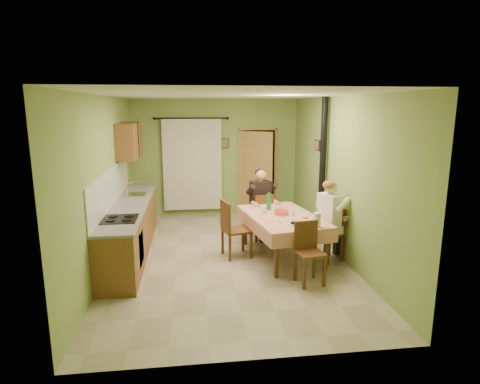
{
  "coord_description": "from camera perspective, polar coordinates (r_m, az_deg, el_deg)",
  "views": [
    {
      "loc": [
        -0.61,
        -6.71,
        2.61
      ],
      "look_at": [
        0.25,
        0.1,
        1.15
      ],
      "focal_mm": 30.0,
      "sensor_mm": 36.0,
      "label": 1
    }
  ],
  "objects": [
    {
      "name": "floor",
      "position": [
        7.23,
        -1.89,
        -9.17
      ],
      "size": [
        4.0,
        6.0,
        0.01
      ],
      "primitive_type": "cube",
      "color": "tan",
      "rests_on": "ground"
    },
    {
      "name": "room_shell",
      "position": [
        6.79,
        -2.0,
        5.31
      ],
      "size": [
        4.04,
        6.04,
        2.82
      ],
      "color": "#85A454",
      "rests_on": "ground"
    },
    {
      "name": "kitchen_run",
      "position": [
        7.51,
        -15.34,
        -4.91
      ],
      "size": [
        0.64,
        3.64,
        1.56
      ],
      "color": "brown",
      "rests_on": "ground"
    },
    {
      "name": "upper_cabinets",
      "position": [
        8.53,
        -15.45,
        7.13
      ],
      "size": [
        0.35,
        1.4,
        0.7
      ],
      "primitive_type": "cube",
      "color": "brown",
      "rests_on": "room_shell"
    },
    {
      "name": "curtain",
      "position": [
        9.71,
        -6.78,
        3.94
      ],
      "size": [
        1.7,
        0.07,
        2.22
      ],
      "color": "black",
      "rests_on": "ground"
    },
    {
      "name": "doorway",
      "position": [
        9.84,
        2.42,
        2.88
      ],
      "size": [
        0.96,
        0.5,
        2.15
      ],
      "color": "black",
      "rests_on": "ground"
    },
    {
      "name": "dining_table",
      "position": [
        7.14,
        5.99,
        -6.26
      ],
      "size": [
        1.42,
        2.04,
        0.76
      ],
      "rotation": [
        0.0,
        0.0,
        0.17
      ],
      "color": "tan",
      "rests_on": "ground"
    },
    {
      "name": "tableware",
      "position": [
        6.95,
        6.63,
        -3.05
      ],
      "size": [
        0.86,
        1.58,
        0.33
      ],
      "color": "white",
      "rests_on": "dining_table"
    },
    {
      "name": "chair_far",
      "position": [
        8.08,
        3.01,
        -4.7
      ],
      "size": [
        0.46,
        0.46,
        0.94
      ],
      "rotation": [
        0.0,
        0.0,
        0.22
      ],
      "color": "#5A3218",
      "rests_on": "ground"
    },
    {
      "name": "chair_near",
      "position": [
        6.19,
        9.83,
        -10.19
      ],
      "size": [
        0.44,
        0.44,
        0.93
      ],
      "rotation": [
        0.0,
        0.0,
        3.31
      ],
      "color": "#5A3218",
      "rests_on": "ground"
    },
    {
      "name": "chair_right",
      "position": [
        7.14,
        12.6,
        -7.28
      ],
      "size": [
        0.5,
        0.5,
        0.93
      ],
      "rotation": [
        0.0,
        0.0,
        1.97
      ],
      "color": "#5A3218",
      "rests_on": "ground"
    },
    {
      "name": "chair_left",
      "position": [
        7.15,
        -0.62,
        -6.91
      ],
      "size": [
        0.55,
        0.55,
        1.02
      ],
      "rotation": [
        0.0,
        0.0,
        -1.33
      ],
      "color": "#5A3218",
      "rests_on": "ground"
    },
    {
      "name": "man_far",
      "position": [
        7.95,
        3.02,
        -0.59
      ],
      "size": [
        0.63,
        0.54,
        1.39
      ],
      "rotation": [
        0.0,
        0.0,
        0.22
      ],
      "color": "black",
      "rests_on": "chair_far"
    },
    {
      "name": "man_right",
      "position": [
        6.96,
        12.75,
        -2.7
      ],
      "size": [
        0.6,
        0.65,
        1.39
      ],
      "rotation": [
        0.0,
        0.0,
        1.97
      ],
      "color": "silver",
      "rests_on": "chair_right"
    },
    {
      "name": "stove_flue",
      "position": [
        7.89,
        11.51,
        0.17
      ],
      "size": [
        0.24,
        0.24,
        2.8
      ],
      "color": "black",
      "rests_on": "ground"
    },
    {
      "name": "picture_back",
      "position": [
        9.76,
        -2.12,
        6.94
      ],
      "size": [
        0.19,
        0.03,
        0.23
      ],
      "primitive_type": "cube",
      "color": "black",
      "rests_on": "room_shell"
    },
    {
      "name": "picture_right",
      "position": [
        8.36,
        10.89,
        6.57
      ],
      "size": [
        0.03,
        0.31,
        0.21
      ],
      "primitive_type": "cube",
      "color": "brown",
      "rests_on": "room_shell"
    }
  ]
}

